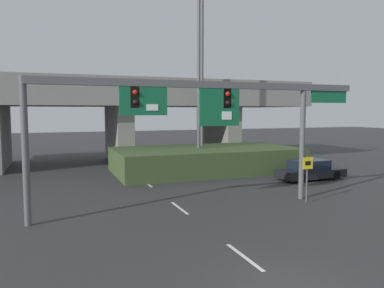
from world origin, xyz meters
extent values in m
cube|color=silver|center=(0.00, 2.38, 0.00)|extent=(0.14, 2.40, 0.01)
cube|color=silver|center=(0.00, 8.88, 0.00)|extent=(0.14, 2.40, 0.01)
cube|color=silver|center=(0.00, 15.37, 0.00)|extent=(0.14, 2.40, 0.01)
cube|color=silver|center=(0.00, 21.87, 0.00)|extent=(0.14, 2.40, 0.01)
cylinder|color=#515456|center=(-6.71, 8.43, 3.04)|extent=(0.28, 0.28, 6.08)
cylinder|color=#515456|center=(6.71, 8.43, 3.04)|extent=(0.28, 0.28, 6.08)
cube|color=#515456|center=(1.45, 8.43, 5.92)|extent=(16.32, 0.32, 0.32)
cube|color=black|center=(-2.24, 8.43, 5.29)|extent=(0.40, 0.28, 0.95)
sphere|color=red|center=(-2.24, 8.26, 5.50)|extent=(0.22, 0.22, 0.22)
sphere|color=black|center=(-2.24, 8.26, 5.08)|extent=(0.22, 0.22, 0.22)
cube|color=black|center=(2.24, 8.43, 5.29)|extent=(0.40, 0.28, 0.95)
sphere|color=red|center=(2.24, 8.26, 5.50)|extent=(0.22, 0.22, 0.22)
sphere|color=black|center=(2.24, 8.26, 5.08)|extent=(0.22, 0.22, 0.22)
cube|color=#115B38|center=(-1.85, 8.33, 5.13)|extent=(2.15, 0.08, 1.27)
cube|color=white|center=(-1.47, 8.28, 4.84)|extent=(0.54, 0.03, 0.28)
cube|color=#115B38|center=(1.85, 8.33, 4.87)|extent=(2.06, 0.08, 1.79)
cube|color=white|center=(2.21, 8.28, 4.47)|extent=(0.51, 0.03, 0.39)
cube|color=#115B38|center=(8.30, 8.37, 5.44)|extent=(2.30, 0.07, 0.64)
cylinder|color=#4C4C4C|center=(6.45, 7.63, 1.20)|extent=(0.08, 0.08, 2.39)
cube|color=yellow|center=(6.45, 7.59, 2.04)|extent=(0.60, 0.03, 0.60)
cube|color=black|center=(6.45, 7.57, 2.04)|extent=(0.33, 0.01, 0.21)
cylinder|color=#515456|center=(4.89, 18.71, 7.30)|extent=(0.24, 0.24, 14.61)
cylinder|color=#515456|center=(5.82, 20.36, 7.75)|extent=(0.24, 0.24, 15.49)
cube|color=gray|center=(0.00, 26.22, 5.82)|extent=(34.88, 9.70, 1.41)
cube|color=gray|center=(0.00, 21.56, 6.98)|extent=(34.88, 0.40, 0.90)
cube|color=gray|center=(0.00, 26.22, 2.56)|extent=(1.40, 7.76, 5.12)
cube|color=gray|center=(9.88, 26.22, 2.56)|extent=(1.40, 7.76, 5.12)
cube|color=#384C28|center=(5.49, 18.72, 0.92)|extent=(13.99, 7.25, 1.83)
cube|color=black|center=(10.90, 12.96, 0.44)|extent=(4.85, 2.14, 0.55)
cube|color=black|center=(10.71, 12.95, 1.04)|extent=(2.56, 1.83, 0.66)
cylinder|color=black|center=(12.33, 13.87, 0.32)|extent=(0.65, 0.26, 0.64)
cylinder|color=black|center=(12.42, 12.22, 0.32)|extent=(0.65, 0.26, 0.64)
cylinder|color=black|center=(9.38, 13.71, 0.32)|extent=(0.65, 0.26, 0.64)
cylinder|color=black|center=(9.48, 12.05, 0.32)|extent=(0.65, 0.26, 0.64)
camera|label=1|loc=(-5.69, -7.96, 4.68)|focal=35.00mm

